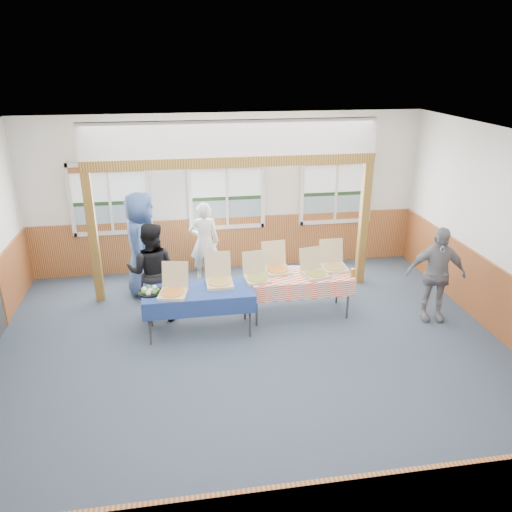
{
  "coord_description": "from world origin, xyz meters",
  "views": [
    {
      "loc": [
        -0.97,
        -6.33,
        4.22
      ],
      "look_at": [
        0.21,
        1.0,
        1.22
      ],
      "focal_mm": 35.0,
      "sensor_mm": 36.0,
      "label": 1
    }
  ],
  "objects_px": {
    "woman_white": "(204,242)",
    "man_blue": "(142,244)",
    "woman_black": "(152,271)",
    "table_left": "(199,293)",
    "person_grey": "(436,274)",
    "table_right": "(299,277)"
  },
  "relations": [
    {
      "from": "woman_white",
      "to": "man_blue",
      "type": "relative_size",
      "value": 0.82
    },
    {
      "from": "woman_black",
      "to": "table_left",
      "type": "bearing_deg",
      "value": 148.91
    },
    {
      "from": "table_left",
      "to": "person_grey",
      "type": "distance_m",
      "value": 3.94
    },
    {
      "from": "table_right",
      "to": "woman_black",
      "type": "bearing_deg",
      "value": 157.41
    },
    {
      "from": "table_left",
      "to": "man_blue",
      "type": "xyz_separation_m",
      "value": [
        -0.94,
        1.62,
        0.29
      ]
    },
    {
      "from": "table_left",
      "to": "woman_white",
      "type": "distance_m",
      "value": 2.05
    },
    {
      "from": "man_blue",
      "to": "person_grey",
      "type": "bearing_deg",
      "value": -108.73
    },
    {
      "from": "woman_white",
      "to": "woman_black",
      "type": "distance_m",
      "value": 1.71
    },
    {
      "from": "woman_black",
      "to": "person_grey",
      "type": "distance_m",
      "value": 4.75
    },
    {
      "from": "table_left",
      "to": "man_blue",
      "type": "bearing_deg",
      "value": 131.64
    },
    {
      "from": "woman_white",
      "to": "man_blue",
      "type": "bearing_deg",
      "value": 21.03
    },
    {
      "from": "woman_white",
      "to": "person_grey",
      "type": "bearing_deg",
      "value": 150.87
    },
    {
      "from": "table_left",
      "to": "woman_black",
      "type": "xyz_separation_m",
      "value": [
        -0.74,
        0.62,
        0.16
      ]
    },
    {
      "from": "table_right",
      "to": "woman_black",
      "type": "xyz_separation_m",
      "value": [
        -2.47,
        0.29,
        0.16
      ]
    },
    {
      "from": "table_right",
      "to": "woman_white",
      "type": "relative_size",
      "value": 1.18
    },
    {
      "from": "table_left",
      "to": "woman_white",
      "type": "bearing_deg",
      "value": 95.12
    },
    {
      "from": "person_grey",
      "to": "woman_black",
      "type": "bearing_deg",
      "value": -176.89
    },
    {
      "from": "table_left",
      "to": "woman_black",
      "type": "relative_size",
      "value": 1.09
    },
    {
      "from": "table_left",
      "to": "woman_white",
      "type": "height_order",
      "value": "woman_white"
    },
    {
      "from": "woman_black",
      "to": "person_grey",
      "type": "bearing_deg",
      "value": 179.13
    },
    {
      "from": "woman_black",
      "to": "person_grey",
      "type": "relative_size",
      "value": 1.03
    },
    {
      "from": "table_left",
      "to": "woman_black",
      "type": "bearing_deg",
      "value": 151.47
    }
  ]
}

